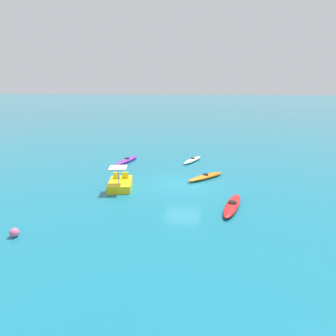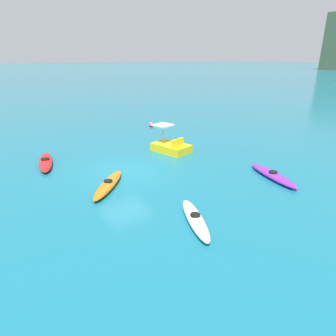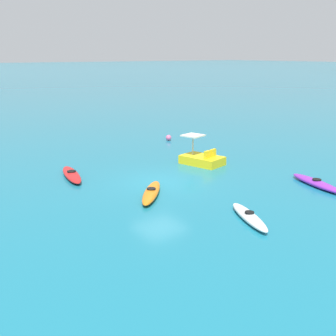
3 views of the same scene
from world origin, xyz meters
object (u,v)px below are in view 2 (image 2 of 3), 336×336
object	(u,v)px
kayak_red	(46,162)
kayak_white	(195,219)
pedal_boat_yellow	(171,146)
kayak_orange	(108,184)
buoy_pink	(151,124)
kayak_purple	(273,175)

from	to	relation	value
kayak_red	kayak_white	size ratio (longest dim) A/B	1.15
kayak_white	pedal_boat_yellow	bearing A→B (deg)	151.39
kayak_orange	buoy_pink	bearing A→B (deg)	140.12
kayak_white	kayak_purple	size ratio (longest dim) A/B	0.87
kayak_purple	pedal_boat_yellow	xyz separation A→B (m)	(-6.61, -1.74, 0.17)
kayak_white	kayak_orange	distance (m)	4.94
kayak_orange	buoy_pink	distance (m)	12.86
kayak_purple	buoy_pink	size ratio (longest dim) A/B	8.38
kayak_orange	pedal_boat_yellow	world-z (taller)	pedal_boat_yellow
kayak_purple	pedal_boat_yellow	world-z (taller)	pedal_boat_yellow
kayak_orange	pedal_boat_yellow	distance (m)	6.39
kayak_orange	buoy_pink	size ratio (longest dim) A/B	7.08
kayak_red	pedal_boat_yellow	distance (m)	7.60
kayak_white	buoy_pink	xyz separation A→B (m)	(-14.60, 6.84, 0.05)
kayak_purple	pedal_boat_yellow	distance (m)	6.84
kayak_white	buoy_pink	bearing A→B (deg)	154.92
kayak_purple	buoy_pink	world-z (taller)	buoy_pink
kayak_orange	pedal_boat_yellow	xyz separation A→B (m)	(-3.01, 5.63, 0.17)
pedal_boat_yellow	buoy_pink	bearing A→B (deg)	159.16
kayak_orange	kayak_red	bearing A→B (deg)	-160.89
pedal_boat_yellow	buoy_pink	world-z (taller)	pedal_boat_yellow
kayak_red	kayak_orange	size ratio (longest dim) A/B	1.19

